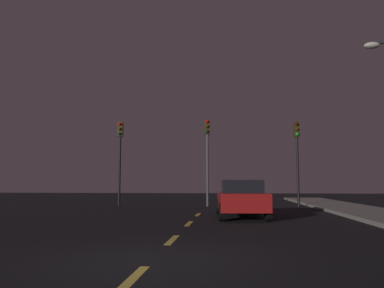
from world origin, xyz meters
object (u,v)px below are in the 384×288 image
traffic_signal_left (120,147)px  car_stopped_ahead (241,198)px  traffic_signal_right (297,147)px  traffic_signal_center (207,145)px

traffic_signal_left → car_stopped_ahead: traffic_signal_left is taller
traffic_signal_right → car_stopped_ahead: 8.37m
traffic_signal_right → car_stopped_ahead: traffic_signal_right is taller
traffic_signal_right → car_stopped_ahead: size_ratio=1.09×
traffic_signal_left → traffic_signal_right: 10.65m
traffic_signal_left → car_stopped_ahead: (7.14, -7.10, -2.82)m
traffic_signal_right → traffic_signal_left: bearing=180.0°
traffic_signal_center → car_stopped_ahead: traffic_signal_center is taller
traffic_signal_center → car_stopped_ahead: size_ratio=1.14×
traffic_signal_left → car_stopped_ahead: bearing=-44.9°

